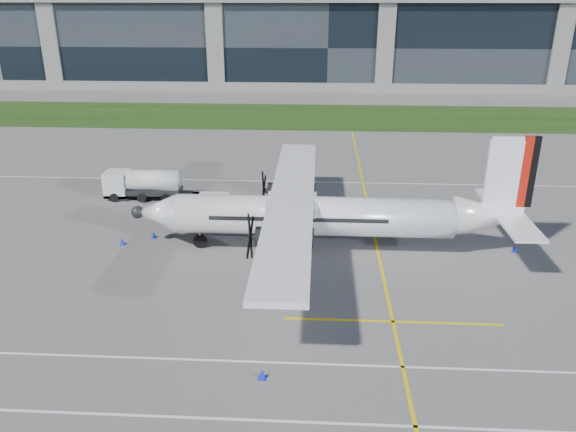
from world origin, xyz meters
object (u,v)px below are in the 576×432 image
(baggage_tug, at_px, (211,206))
(safety_cone_tail, at_px, (515,249))
(turboprop_aircraft, at_px, (328,194))
(safety_cone_fwd, at_px, (122,241))
(safety_cone_stbdwing, at_px, (304,181))
(ground_crew_person, at_px, (199,222))
(safety_cone_portwing, at_px, (262,374))
(fuel_tanker_truck, at_px, (137,184))
(safety_cone_nose_stbd, at_px, (154,235))

(baggage_tug, xyz_separation_m, safety_cone_tail, (22.25, -5.25, -0.69))
(turboprop_aircraft, xyz_separation_m, safety_cone_fwd, (-14.59, 0.15, -3.92))
(baggage_tug, bearing_deg, safety_cone_stbdwing, 51.21)
(baggage_tug, height_order, safety_cone_tail, baggage_tug)
(baggage_tug, xyz_separation_m, safety_cone_stbdwing, (7.18, 8.93, -0.69))
(ground_crew_person, bearing_deg, safety_cone_fwd, 133.97)
(turboprop_aircraft, relative_size, safety_cone_portwing, 55.55)
(baggage_tug, bearing_deg, turboprop_aircraft, -31.86)
(turboprop_aircraft, xyz_separation_m, safety_cone_tail, (13.03, 0.48, -3.92))
(baggage_tug, xyz_separation_m, safety_cone_fwd, (-5.37, -5.58, -0.69))
(fuel_tanker_truck, distance_m, safety_cone_tail, 30.83)
(safety_cone_fwd, bearing_deg, turboprop_aircraft, -0.59)
(safety_cone_fwd, bearing_deg, safety_cone_portwing, -51.32)
(fuel_tanker_truck, distance_m, safety_cone_portwing, 27.33)
(safety_cone_nose_stbd, relative_size, safety_cone_portwing, 1.00)
(turboprop_aircraft, bearing_deg, baggage_tug, 148.14)
(fuel_tanker_truck, distance_m, safety_cone_fwd, 9.80)
(fuel_tanker_truck, distance_m, baggage_tug, 8.19)
(turboprop_aircraft, relative_size, safety_cone_tail, 55.55)
(fuel_tanker_truck, bearing_deg, safety_cone_portwing, -61.03)
(ground_crew_person, bearing_deg, safety_cone_nose_stbd, 125.38)
(safety_cone_portwing, bearing_deg, safety_cone_tail, 42.15)
(safety_cone_tail, bearing_deg, safety_cone_nose_stbd, 177.78)
(ground_crew_person, relative_size, safety_cone_fwd, 3.81)
(safety_cone_nose_stbd, bearing_deg, safety_cone_portwing, -58.56)
(safety_cone_tail, distance_m, safety_cone_fwd, 27.62)
(fuel_tanker_truck, xyz_separation_m, safety_cone_stbdwing, (14.32, 4.93, -1.03))
(fuel_tanker_truck, height_order, safety_cone_stbdwing, fuel_tanker_truck)
(safety_cone_nose_stbd, distance_m, safety_cone_tail, 25.74)
(ground_crew_person, xyz_separation_m, safety_cone_tail, (22.47, -1.79, -0.70))
(safety_cone_tail, relative_size, safety_cone_fwd, 1.00)
(safety_cone_portwing, height_order, safety_cone_fwd, same)
(ground_crew_person, xyz_separation_m, safety_cone_nose_stbd, (-3.25, -0.79, -0.70))
(safety_cone_portwing, bearing_deg, fuel_tanker_truck, 118.97)
(turboprop_aircraft, height_order, ground_crew_person, turboprop_aircraft)
(safety_cone_nose_stbd, bearing_deg, baggage_tug, 50.81)
(safety_cone_portwing, distance_m, safety_cone_fwd, 18.33)
(turboprop_aircraft, xyz_separation_m, ground_crew_person, (-9.43, 2.26, -3.21))
(safety_cone_tail, height_order, safety_cone_fwd, same)
(baggage_tug, bearing_deg, safety_cone_nose_stbd, -129.19)
(baggage_tug, xyz_separation_m, ground_crew_person, (-0.22, -3.46, 0.01))
(baggage_tug, bearing_deg, fuel_tanker_truck, 150.72)
(baggage_tug, distance_m, safety_cone_tail, 22.87)
(safety_cone_nose_stbd, xyz_separation_m, safety_cone_fwd, (-1.90, -1.32, 0.00))
(baggage_tug, relative_size, safety_cone_stbdwing, 6.25)
(safety_cone_stbdwing, bearing_deg, baggage_tug, -128.79)
(safety_cone_stbdwing, xyz_separation_m, safety_cone_tail, (15.07, -14.19, 0.00))
(baggage_tug, relative_size, safety_cone_fwd, 6.25)
(turboprop_aircraft, xyz_separation_m, safety_cone_stbdwing, (-2.04, 14.66, -3.92))
(safety_cone_tail, bearing_deg, baggage_tug, 166.72)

